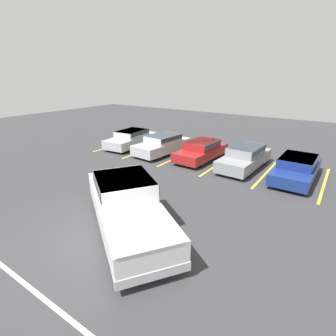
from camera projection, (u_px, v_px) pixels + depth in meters
ground_plane at (102, 236)px, 8.84m from camera, size 60.00×60.00×0.00m
stall_stripe_a at (119, 144)px, 20.53m from camera, size 0.12×5.29×0.01m
stall_stripe_b at (148, 150)px, 19.04m from camera, size 0.12×5.29×0.01m
stall_stripe_c at (180, 156)px, 17.54m from camera, size 0.12×5.29×0.01m
stall_stripe_d at (219, 164)px, 16.05m from camera, size 0.12×5.29×0.01m
stall_stripe_e at (266, 173)px, 14.55m from camera, size 0.12×5.29×0.01m
stall_stripe_f at (324, 184)px, 13.06m from camera, size 0.12×5.29×0.01m
aisle_stripe_foreground at (34, 291)px, 6.60m from camera, size 8.97×0.12×0.01m
pickup_truck at (127, 205)px, 9.01m from camera, size 6.06×5.03×1.83m
parked_sedan_a at (131, 138)px, 19.66m from camera, size 2.09×4.57×1.23m
parked_sedan_b at (162, 144)px, 17.91m from camera, size 2.16×4.47×1.28m
parked_sedan_c at (201, 150)px, 16.64m from camera, size 1.90×4.31×1.21m
parked_sedan_d at (245, 157)px, 15.11m from camera, size 1.91×4.52×1.30m
parked_sedan_e at (297, 167)px, 13.53m from camera, size 1.87×4.49×1.19m
wheel_stop_curb at (195, 144)px, 20.34m from camera, size 1.86×0.20×0.14m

